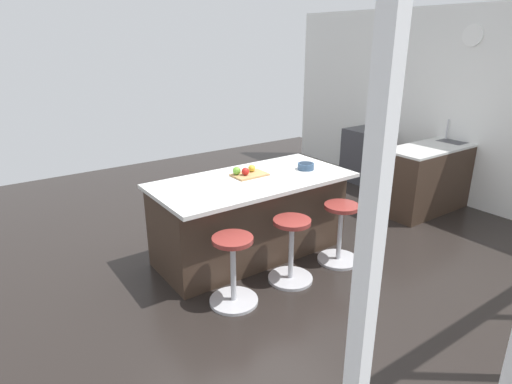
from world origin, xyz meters
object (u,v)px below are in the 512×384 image
Objects in this scene: kitchen_island at (251,216)px; apple_green at (237,171)px; stool_near_camera at (233,272)px; cutting_board at (249,175)px; stool_by_window at (340,235)px; stool_middle at (291,252)px; fruit_bowl at (306,166)px; apple_yellow at (252,168)px; apple_red at (245,171)px; oven_range at (366,155)px.

apple_green is (0.10, -0.11, 0.50)m from kitchen_island.
stool_near_camera is 1.80× the size of cutting_board.
stool_middle is (0.66, 0.00, 0.00)m from stool_by_window.
stool_near_camera is at bearing 54.88° from apple_green.
fruit_bowl is at bearing -156.54° from stool_near_camera.
stool_near_camera is 1.17m from cutting_board.
kitchen_island is at bearing 50.52° from apple_yellow.
stool_near_camera is at bearing 0.00° from stool_middle.
apple_red reaches higher than cutting_board.
apple_yellow reaches higher than kitchen_island.
apple_red reaches higher than oven_range.
apple_green is at bearing -22.26° from cutting_board.
apple_red reaches higher than stool_middle.
stool_by_window is at bearing 130.33° from cutting_board.
cutting_board is at bearing 37.36° from apple_yellow.
stool_middle is 0.95m from cutting_board.
cutting_board is at bearing 18.02° from oven_range.
stool_middle is 7.60× the size of apple_green.
cutting_board is (-0.03, -0.06, 0.45)m from kitchen_island.
fruit_bowl reaches higher than stool_near_camera.
stool_by_window is at bearing 180.00° from stool_near_camera.
stool_by_window is 0.84m from fruit_bowl.
fruit_bowl is at bearing 170.71° from kitchen_island.
stool_middle is at bearing 180.00° from stool_near_camera.
kitchen_island is 11.54× the size of fruit_bowl.
fruit_bowl is at bearing 165.02° from cutting_board.
kitchen_island is 0.70m from stool_middle.
oven_range is 3.12m from apple_yellow.
apple_yellow is 0.19m from apple_green.
apple_green is (0.10, -0.80, 0.64)m from stool_middle.
apple_red is at bearing -87.36° from stool_middle.
stool_middle is 0.66m from stool_near_camera.
stool_near_camera is 1.57m from fruit_bowl.
fruit_bowl reaches higher than stool_middle.
apple_yellow reaches higher than cutting_board.
cutting_board is at bearing -14.98° from fruit_bowl.
apple_yellow is at bearing -129.48° from kitchen_island.
cutting_board is 1.98× the size of fruit_bowl.
apple_green reaches higher than stool_by_window.
apple_yellow is at bearing -133.38° from stool_near_camera.
stool_near_camera is (1.32, 0.00, 0.00)m from stool_by_window.
stool_middle is at bearing 97.08° from apple_green.
stool_by_window is at bearing 133.49° from apple_red.
fruit_bowl is (2.36, 1.15, 0.49)m from oven_range.
stool_near_camera is 1.17m from apple_green.
stool_middle is 8.42× the size of apple_yellow.
cutting_board is 4.43× the size of apple_red.
stool_middle is (-0.00, 0.69, -0.14)m from kitchen_island.
apple_red is at bearing -130.58° from stool_near_camera.
stool_by_window is 1.28m from apple_green.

